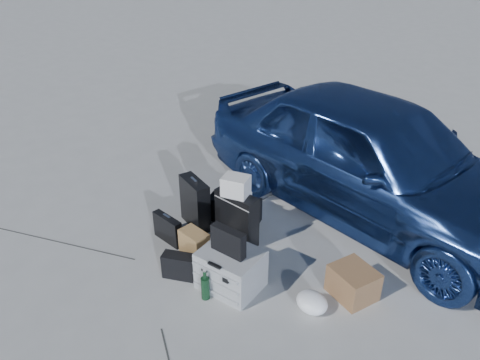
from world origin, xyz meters
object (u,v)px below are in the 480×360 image
at_px(suitcase_right, 237,218).
at_px(duffel_bag, 235,209).
at_px(pelican_case, 231,270).
at_px(car, 371,157).
at_px(green_bottle, 205,285).
at_px(briefcase, 168,229).
at_px(suitcase_left, 195,203).
at_px(cardboard_box, 353,283).

relative_size(suitcase_right, duffel_bag, 0.99).
xyz_separation_m(pelican_case, suitcase_right, (-0.41, 0.63, 0.09)).
bearing_deg(car, green_bottle, 178.69).
relative_size(briefcase, green_bottle, 1.24).
height_order(pelican_case, green_bottle, pelican_case).
bearing_deg(duffel_bag, suitcase_left, -147.20).
relative_size(car, suitcase_right, 7.22).
bearing_deg(suitcase_right, car, 64.04).
bearing_deg(briefcase, green_bottle, -18.17).
relative_size(cardboard_box, green_bottle, 1.23).
bearing_deg(suitcase_right, suitcase_left, -169.77).
xyz_separation_m(briefcase, green_bottle, (0.92, -0.44, 0.01)).
bearing_deg(pelican_case, briefcase, 168.93).
relative_size(pelican_case, suitcase_left, 0.95).
relative_size(briefcase, duffel_bag, 0.67).
xyz_separation_m(suitcase_left, duffel_bag, (0.31, 0.34, -0.14)).
bearing_deg(car, briefcase, 154.08).
xyz_separation_m(suitcase_left, green_bottle, (0.88, -0.86, -0.13)).
bearing_deg(green_bottle, briefcase, 154.23).
relative_size(pelican_case, duffel_bag, 0.93).
xyz_separation_m(suitcase_left, suitcase_right, (0.57, 0.04, 0.00)).
bearing_deg(suitcase_left, pelican_case, -10.28).
xyz_separation_m(duffel_bag, cardboard_box, (1.66, -0.34, -0.00)).
height_order(suitcase_left, green_bottle, suitcase_left).
height_order(suitcase_left, duffel_bag, suitcase_left).
xyz_separation_m(suitcase_right, green_bottle, (0.31, -0.91, -0.14)).
height_order(pelican_case, cardboard_box, pelican_case).
height_order(car, cardboard_box, car).
xyz_separation_m(pelican_case, duffel_bag, (-0.66, 0.93, -0.05)).
bearing_deg(duffel_bag, cardboard_box, -26.51).
bearing_deg(briefcase, cardboard_box, 19.41).
relative_size(suitcase_right, cardboard_box, 1.50).
distance_m(car, cardboard_box, 1.65).
bearing_deg(suitcase_right, green_bottle, -64.81).
distance_m(car, suitcase_left, 2.10).
xyz_separation_m(car, suitcase_right, (-0.88, -1.41, -0.43)).
bearing_deg(green_bottle, cardboard_box, 38.45).
xyz_separation_m(suitcase_left, cardboard_box, (1.97, -0.00, -0.14)).
height_order(pelican_case, briefcase, pelican_case).
bearing_deg(car, pelican_case, 179.32).
distance_m(car, suitcase_right, 1.72).
distance_m(suitcase_right, duffel_bag, 0.42).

